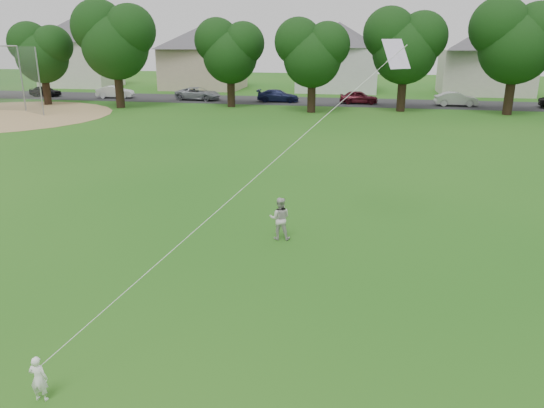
# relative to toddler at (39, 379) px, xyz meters

# --- Properties ---
(ground) EXTENTS (160.00, 160.00, 0.00)m
(ground) POSITION_rel_toddler_xyz_m (1.60, 3.38, -0.46)
(ground) COLOR #195714
(ground) RESTS_ON ground
(street) EXTENTS (90.00, 7.00, 0.01)m
(street) POSITION_rel_toddler_xyz_m (1.60, 45.38, -0.45)
(street) COLOR #2D2D30
(street) RESTS_ON ground
(toddler) EXTENTS (0.35, 0.25, 0.92)m
(toddler) POSITION_rel_toddler_xyz_m (0.00, 0.00, 0.00)
(toddler) COLOR white
(toddler) RESTS_ON ground
(older_boy) EXTENTS (0.73, 0.59, 1.42)m
(older_boy) POSITION_rel_toddler_xyz_m (2.96, 8.74, 0.25)
(older_boy) COLOR beige
(older_boy) RESTS_ON ground
(kite) EXTENTS (3.73, 5.53, 12.95)m
(kite) POSITION_rel_toddler_xyz_m (3.17, 5.01, 2.80)
(kite) COLOR white
(kite) RESTS_ON ground
(tree_row) EXTENTS (81.43, 7.84, 9.79)m
(tree_row) POSITION_rel_toddler_xyz_m (7.36, 38.77, 5.61)
(tree_row) COLOR black
(tree_row) RESTS_ON ground
(parked_cars) EXTENTS (54.82, 2.58, 1.27)m
(parked_cars) POSITION_rel_toddler_xyz_m (-2.05, 44.38, 0.16)
(parked_cars) COLOR black
(parked_cars) RESTS_ON ground
(house_row) EXTENTS (76.94, 13.60, 10.40)m
(house_row) POSITION_rel_toddler_xyz_m (3.30, 55.38, 4.42)
(house_row) COLOR silver
(house_row) RESTS_ON ground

